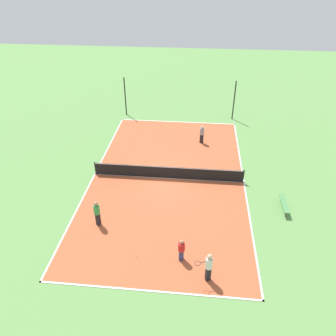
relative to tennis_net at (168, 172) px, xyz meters
name	(u,v)px	position (x,y,z in m)	size (l,w,h in m)	color
ground_plane	(168,178)	(0.00, 0.00, -0.55)	(80.00, 80.00, 0.00)	#60934C
court_surface	(168,178)	(0.00, 0.00, -0.54)	(11.11, 19.44, 0.02)	#B75633
tennis_net	(168,172)	(0.00, 0.00, 0.00)	(10.91, 0.10, 1.04)	black
bench	(284,204)	(7.76, -2.67, -0.15)	(0.36, 1.92, 0.45)	#4C8C4C
player_baseline_gray	(202,133)	(2.37, 5.64, 0.40)	(0.50, 0.50, 1.62)	black
player_far_white	(209,266)	(2.86, -8.72, 0.51)	(0.99, 0.63, 1.79)	black
player_far_green	(97,212)	(-3.71, -5.31, 0.47)	(0.48, 0.48, 1.73)	black
player_coach_red	(181,249)	(1.46, -7.54, 0.26)	(0.43, 0.43, 1.41)	navy
tennis_ball_left_sideline	(208,205)	(2.90, -2.82, -0.49)	(0.07, 0.07, 0.07)	#CCE033
tennis_ball_near_net	(136,255)	(-0.99, -7.55, -0.49)	(0.07, 0.07, 0.07)	#CCE033
fence_post_back_left	(125,97)	(-5.36, 10.95, 1.38)	(0.12, 0.12, 3.85)	black
fence_post_back_right	(234,101)	(5.36, 10.95, 1.38)	(0.12, 0.12, 3.85)	black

